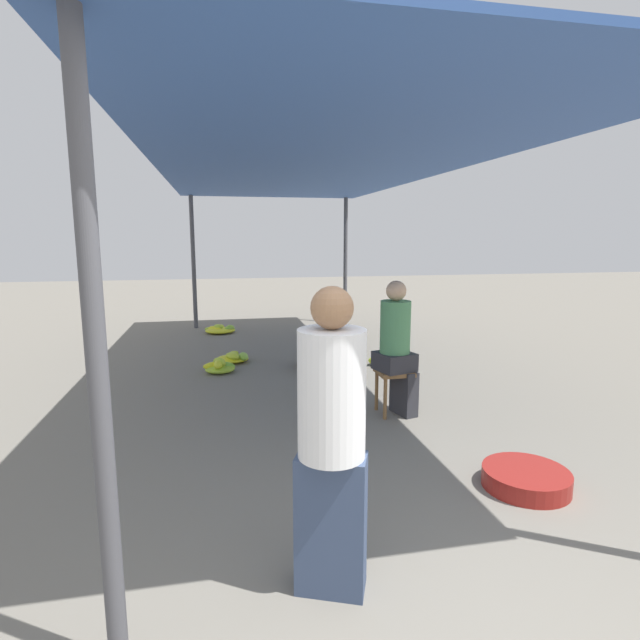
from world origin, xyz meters
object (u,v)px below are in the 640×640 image
Objects in this scene: banana_pile_left_0 at (234,358)px; banana_pile_right_1 at (383,360)px; banana_pile_left_1 at (220,330)px; vendor_foreground at (332,439)px; vendor_seated at (397,345)px; banana_pile_right_0 at (346,332)px; crate_near at (316,359)px; banana_pile_left_2 at (220,367)px; stool at (394,379)px; basin_black at (526,479)px.

banana_pile_right_1 reaches higher than banana_pile_left_0.
banana_pile_right_1 is (2.23, -2.86, 0.01)m from banana_pile_left_1.
vendor_foreground is at bearing -86.09° from banana_pile_left_0.
banana_pile_right_0 is at bearing 82.63° from vendor_seated.
crate_near is (-0.93, 0.13, 0.03)m from banana_pile_right_1.
vendor_foreground is 4.40m from banana_pile_left_2.
vendor_seated is 3.09× the size of crate_near.
crate_near is at bearing 101.43° from stool.
vendor_seated is 2.22× the size of banana_pile_left_1.
vendor_seated is 2.91× the size of banana_pile_left_2.
banana_pile_left_1 is (-2.11, 6.37, -0.01)m from basin_black.
banana_pile_right_1 is (0.12, 3.51, 0.01)m from basin_black.
crate_near is (0.78, 4.37, -0.70)m from vendor_foreground.
vendor_foreground is at bearing -85.87° from banana_pile_left_1.
stool is at bearing 104.14° from basin_black.
banana_pile_left_0 is at bearing 164.54° from banana_pile_right_1.
stool is 0.75× the size of basin_black.
stool is 2.89m from banana_pile_left_0.
banana_pile_right_0 is (0.51, 3.97, -0.64)m from vendor_seated.
banana_pile_left_0 is at bearing 121.87° from stool.
vendor_foreground is 4.87m from banana_pile_left_0.
vendor_seated is at bearing -15.79° from stool.
stool is 5.04m from banana_pile_left_1.
vendor_seated is at bearing -48.28° from banana_pile_left_2.
vendor_foreground reaches higher than banana_pile_left_1.
banana_pile_left_0 is at bearing -143.28° from banana_pile_right_0.
vendor_seated reaches higher than banana_pile_left_1.
basin_black is 3.73m from crate_near.
banana_pile_left_0 is at bearing 158.60° from crate_near.
vendor_seated is at bearing -70.05° from banana_pile_left_1.
banana_pile_left_0 is at bearing 68.35° from banana_pile_left_2.
banana_pile_left_1 is at bearing 109.95° from vendor_seated.
banana_pile_right_1 is at bearing -52.09° from banana_pile_left_1.
banana_pile_left_2 is at bearing -177.24° from crate_near.
banana_pile_right_0 is at bearing -18.92° from banana_pile_left_1.
vendor_seated is 5.08m from banana_pile_left_1.
vendor_foreground is 2.68m from stool.
banana_pile_right_0 is 1.17× the size of banana_pile_right_1.
banana_pile_left_2 reaches higher than banana_pile_left_1.
banana_pile_right_0 reaches higher than banana_pile_left_1.
crate_near is at bearing -115.54° from banana_pile_right_0.
vendor_foreground is at bearing -105.21° from banana_pile_right_0.
banana_pile_left_0 is 2.30m from banana_pile_left_1.
stool is at bearing -78.57° from crate_near.
crate_near is at bearing 79.84° from vendor_foreground.
vendor_foreground reaches higher than banana_pile_right_0.
vendor_foreground reaches higher than banana_pile_left_0.
banana_pile_left_1 reaches higher than basin_black.
banana_pile_left_2 reaches higher than basin_black.
banana_pile_left_1 is at bearing 127.91° from banana_pile_right_1.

